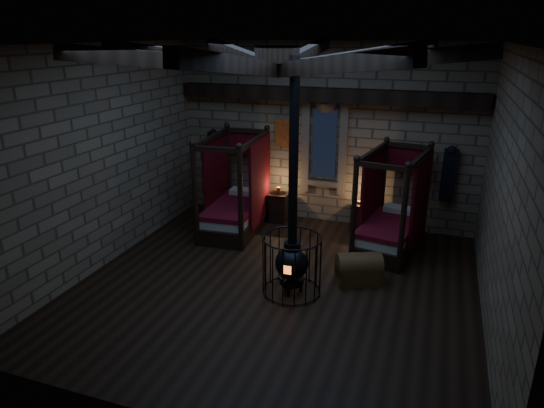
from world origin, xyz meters
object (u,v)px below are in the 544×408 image
(bed_right, at_px, (391,226))
(trunk_left, at_px, (216,230))
(bed_left, at_px, (236,207))
(stove, at_px, (292,260))
(trunk_right, at_px, (359,269))

(bed_right, relative_size, trunk_left, 2.57)
(bed_right, bearing_deg, bed_left, -168.73)
(bed_right, distance_m, stove, 2.85)
(bed_left, height_order, trunk_left, bed_left)
(bed_left, height_order, bed_right, bed_left)
(bed_left, bearing_deg, stove, -52.52)
(bed_left, height_order, trunk_right, bed_left)
(trunk_left, xyz_separation_m, stove, (2.23, -1.60, 0.39))
(trunk_right, distance_m, stove, 1.36)
(bed_left, distance_m, trunk_right, 3.54)
(bed_right, relative_size, trunk_right, 2.32)
(trunk_left, xyz_separation_m, trunk_right, (3.28, -0.83, 0.01))
(trunk_left, bearing_deg, stove, -46.36)
(stove, bearing_deg, bed_right, 60.41)
(trunk_right, bearing_deg, stove, -168.23)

